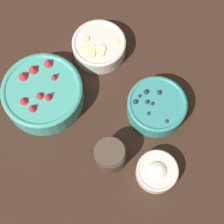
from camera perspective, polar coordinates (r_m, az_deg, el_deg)
ground_plane at (r=1.13m, az=-0.50°, el=-0.95°), size 4.00×4.00×0.00m
bowl_strawberries at (r=1.13m, az=-10.57°, el=2.88°), size 0.24×0.24×0.10m
bowl_blueberries at (r=1.11m, az=6.73°, el=0.90°), size 0.18×0.18×0.07m
bowl_bananas at (r=1.20m, az=-2.06°, el=10.02°), size 0.17×0.17×0.06m
bowl_cream at (r=1.07m, az=6.80°, el=-9.00°), size 0.12×0.12×0.05m
jar_chocolate at (r=1.05m, az=-0.34°, el=-6.67°), size 0.09×0.09×0.09m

